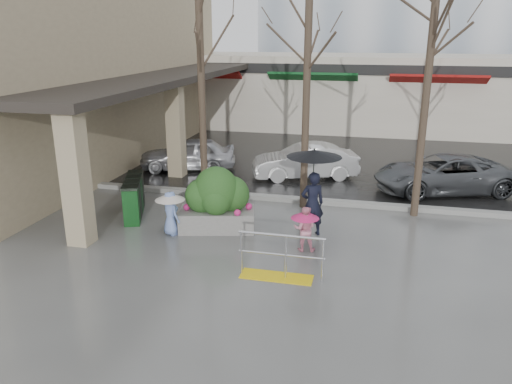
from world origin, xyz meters
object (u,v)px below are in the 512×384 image
at_px(news_boxes, 134,197).
at_px(tree_midwest, 308,29).
at_px(child_pink, 305,225).
at_px(car_c, 443,174).
at_px(handrail, 279,262).
at_px(planter, 217,200).
at_px(child_blue, 170,208).
at_px(tree_west, 200,35).
at_px(car_b, 305,161).
at_px(woman, 313,182).
at_px(tree_mideast, 431,44).
at_px(car_a, 188,154).

bearing_deg(news_boxes, tree_midwest, 0.65).
relative_size(child_pink, car_c, 0.25).
distance_m(handrail, planter, 3.29).
xyz_separation_m(handrail, child_blue, (-3.26, 1.78, 0.36)).
height_order(tree_west, child_pink, tree_west).
relative_size(tree_midwest, car_b, 1.83).
bearing_deg(woman, tree_mideast, -167.69).
bearing_deg(tree_mideast, tree_midwest, 180.00).
bearing_deg(planter, car_c, 37.95).
distance_m(tree_mideast, planter, 7.08).
bearing_deg(woman, child_blue, -13.05).
bearing_deg(woman, handrail, 55.82).
height_order(tree_mideast, car_c, tree_mideast).
xyz_separation_m(child_pink, car_c, (3.86, 5.82, -0.03)).
bearing_deg(woman, child_pink, 61.39).
distance_m(handrail, tree_mideast, 7.28).
height_order(handrail, planter, planter).
bearing_deg(child_pink, news_boxes, -20.49).
distance_m(tree_west, car_a, 5.88).
height_order(news_boxes, car_c, car_c).
height_order(handrail, tree_midwest, tree_midwest).
height_order(handrail, car_c, car_c).
bearing_deg(car_a, child_pink, 23.51).
distance_m(child_blue, car_b, 6.80).
distance_m(tree_midwest, car_b, 5.63).
relative_size(tree_west, tree_mideast, 1.05).
distance_m(tree_midwest, car_a, 7.61).
height_order(tree_mideast, news_boxes, tree_mideast).
xyz_separation_m(tree_mideast, child_blue, (-6.40, -3.02, -4.13)).
relative_size(tree_west, car_c, 1.50).
relative_size(tree_west, tree_midwest, 0.97).
bearing_deg(planter, tree_west, 116.47).
bearing_deg(tree_mideast, news_boxes, -166.86).
relative_size(tree_midwest, news_boxes, 3.45).
height_order(woman, car_a, woman).
bearing_deg(car_c, handrail, -47.41).
xyz_separation_m(tree_west, car_a, (-1.85, 3.36, -4.45)).
bearing_deg(tree_midwest, tree_west, -180.00).
bearing_deg(child_blue, tree_west, -52.29).
bearing_deg(car_c, child_blue, -70.89).
xyz_separation_m(handrail, planter, (-2.18, 2.43, 0.47)).
relative_size(news_boxes, car_b, 0.53).
bearing_deg(tree_mideast, tree_west, -180.00).
relative_size(child_blue, car_b, 0.31).
relative_size(news_boxes, car_c, 0.45).
distance_m(tree_west, car_b, 6.17).
height_order(planter, car_c, planter).
bearing_deg(woman, car_b, -106.12).
relative_size(child_blue, car_c, 0.26).
bearing_deg(tree_mideast, woman, -141.68).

